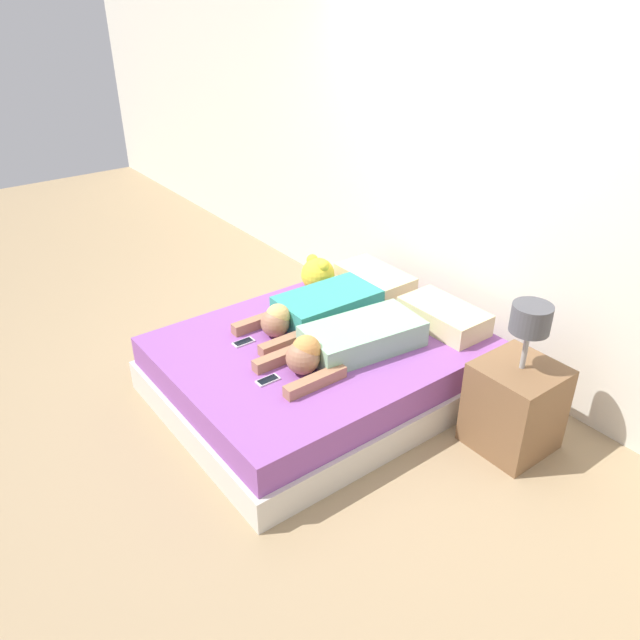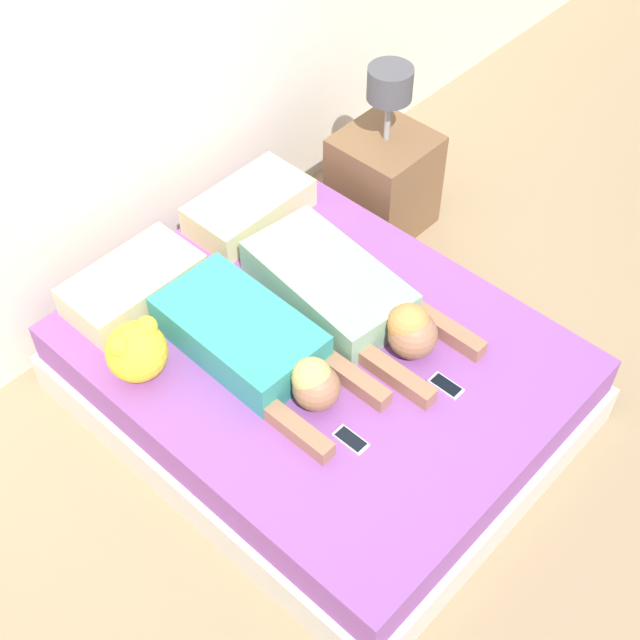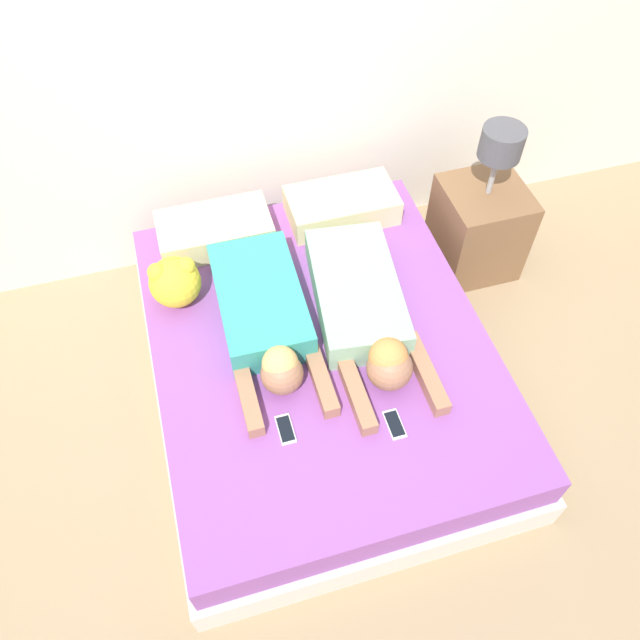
{
  "view_description": "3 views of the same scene",
  "coord_description": "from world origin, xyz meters",
  "views": [
    {
      "loc": [
        2.72,
        -2.05,
        2.46
      ],
      "look_at": [
        0.0,
        0.0,
        0.54
      ],
      "focal_mm": 35.0,
      "sensor_mm": 36.0,
      "label": 1
    },
    {
      "loc": [
        -1.73,
        -1.61,
        3.18
      ],
      "look_at": [
        0.0,
        0.0,
        0.54
      ],
      "focal_mm": 50.0,
      "sensor_mm": 36.0,
      "label": 2
    },
    {
      "loc": [
        -0.47,
        -1.61,
        2.75
      ],
      "look_at": [
        0.0,
        0.0,
        0.54
      ],
      "focal_mm": 35.0,
      "sensor_mm": 36.0,
      "label": 3
    }
  ],
  "objects": [
    {
      "name": "ground_plane",
      "position": [
        0.0,
        0.0,
        0.0
      ],
      "size": [
        12.0,
        12.0,
        0.0
      ],
      "primitive_type": "plane",
      "color": "#9E8460"
    },
    {
      "name": "pillow_head_left",
      "position": [
        -0.34,
        0.76,
        0.47
      ],
      "size": [
        0.58,
        0.32,
        0.15
      ],
      "color": "beige",
      "rests_on": "bed"
    },
    {
      "name": "pillow_head_right",
      "position": [
        0.34,
        0.76,
        0.47
      ],
      "size": [
        0.58,
        0.32,
        0.15
      ],
      "color": "beige",
      "rests_on": "bed"
    },
    {
      "name": "cell_phone_right",
      "position": [
        0.18,
        -0.51,
        0.4
      ],
      "size": [
        0.06,
        0.14,
        0.01
      ],
      "color": "silver",
      "rests_on": "bed"
    },
    {
      "name": "cell_phone_left",
      "position": [
        -0.27,
        -0.41,
        0.4
      ],
      "size": [
        0.06,
        0.14,
        0.01
      ],
      "color": "silver",
      "rests_on": "bed"
    },
    {
      "name": "wall_back",
      "position": [
        0.0,
        1.13,
        1.3
      ],
      "size": [
        12.0,
        0.06,
        2.6
      ],
      "color": "silver",
      "rests_on": "ground_plane"
    },
    {
      "name": "person_left",
      "position": [
        -0.23,
        0.13,
        0.48
      ],
      "size": [
        0.4,
        0.99,
        0.22
      ],
      "color": "teal",
      "rests_on": "bed"
    },
    {
      "name": "person_right",
      "position": [
        0.23,
        0.04,
        0.48
      ],
      "size": [
        0.47,
        1.08,
        0.23
      ],
      "color": "#8CBF99",
      "rests_on": "bed"
    },
    {
      "name": "plush_toy",
      "position": [
        -0.59,
        0.43,
        0.52
      ],
      "size": [
        0.25,
        0.25,
        0.26
      ],
      "color": "yellow",
      "rests_on": "bed"
    },
    {
      "name": "nightstand",
      "position": [
        1.1,
        0.58,
        0.31
      ],
      "size": [
        0.44,
        0.44,
        0.93
      ],
      "color": "brown",
      "rests_on": "ground_plane"
    },
    {
      "name": "bed",
      "position": [
        0.0,
        0.0,
        0.19
      ],
      "size": [
        1.59,
        1.97,
        0.39
      ],
      "color": "beige",
      "rests_on": "ground_plane"
    }
  ]
}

